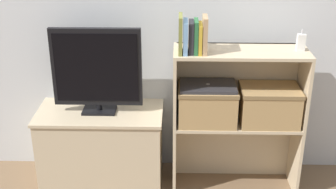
% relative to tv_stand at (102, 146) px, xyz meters
% --- Properties ---
extents(wall_back, '(10.00, 0.05, 2.40)m').
position_rel_tv_stand_xyz_m(wall_back, '(0.46, 0.24, 0.93)').
color(wall_back, silver).
rests_on(wall_back, ground_plane).
extents(tv_stand, '(0.84, 0.43, 0.53)m').
position_rel_tv_stand_xyz_m(tv_stand, '(0.00, 0.00, 0.00)').
color(tv_stand, '#CCB793').
rests_on(tv_stand, ground_plane).
extents(tv, '(0.58, 0.14, 0.57)m').
position_rel_tv_stand_xyz_m(tv, '(-0.00, -0.00, 0.57)').
color(tv, black).
rests_on(tv, tv_stand).
extents(bookshelf_lower_tier, '(0.83, 0.30, 0.50)m').
position_rel_tv_stand_xyz_m(bookshelf_lower_tier, '(0.91, 0.01, 0.05)').
color(bookshelf_lower_tier, '#CCB793').
rests_on(bookshelf_lower_tier, ground_plane).
extents(bookshelf_upper_tier, '(0.83, 0.30, 0.48)m').
position_rel_tv_stand_xyz_m(bookshelf_upper_tier, '(0.91, 0.01, 0.54)').
color(bookshelf_upper_tier, '#CCB793').
rests_on(bookshelf_upper_tier, bookshelf_lower_tier).
extents(book_olive, '(0.02, 0.16, 0.23)m').
position_rel_tv_stand_xyz_m(book_olive, '(0.53, -0.10, 0.83)').
color(book_olive, olive).
rests_on(book_olive, bookshelf_upper_tier).
extents(book_skyblue, '(0.03, 0.15, 0.20)m').
position_rel_tv_stand_xyz_m(book_skyblue, '(0.56, -0.10, 0.82)').
color(book_skyblue, '#709ECC').
rests_on(book_skyblue, bookshelf_upper_tier).
extents(book_charcoal, '(0.03, 0.13, 0.19)m').
position_rel_tv_stand_xyz_m(book_charcoal, '(0.60, -0.10, 0.82)').
color(book_charcoal, '#232328').
rests_on(book_charcoal, bookshelf_upper_tier).
extents(book_forest, '(0.02, 0.14, 0.20)m').
position_rel_tv_stand_xyz_m(book_forest, '(0.63, -0.10, 0.82)').
color(book_forest, '#286638').
rests_on(book_forest, bookshelf_upper_tier).
extents(book_mustard, '(0.02, 0.14, 0.18)m').
position_rel_tv_stand_xyz_m(book_mustard, '(0.65, -0.10, 0.81)').
color(book_mustard, gold).
rests_on(book_mustard, bookshelf_upper_tier).
extents(book_tan, '(0.03, 0.14, 0.22)m').
position_rel_tv_stand_xyz_m(book_tan, '(0.68, -0.10, 0.83)').
color(book_tan, tan).
rests_on(book_tan, bookshelf_upper_tier).
extents(baby_monitor, '(0.05, 0.04, 0.13)m').
position_rel_tv_stand_xyz_m(baby_monitor, '(1.27, -0.05, 0.77)').
color(baby_monitor, white).
rests_on(baby_monitor, bookshelf_upper_tier).
extents(storage_basket_left, '(0.38, 0.27, 0.24)m').
position_rel_tv_stand_xyz_m(storage_basket_left, '(0.71, -0.07, 0.37)').
color(storage_basket_left, tan).
rests_on(storage_basket_left, bookshelf_lower_tier).
extents(storage_basket_right, '(0.38, 0.27, 0.24)m').
position_rel_tv_stand_xyz_m(storage_basket_right, '(1.11, -0.07, 0.37)').
color(storage_basket_right, tan).
rests_on(storage_basket_right, bookshelf_lower_tier).
extents(laptop, '(0.35, 0.24, 0.02)m').
position_rel_tv_stand_xyz_m(laptop, '(0.71, -0.07, 0.49)').
color(laptop, '#2D2D33').
rests_on(laptop, storage_basket_left).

